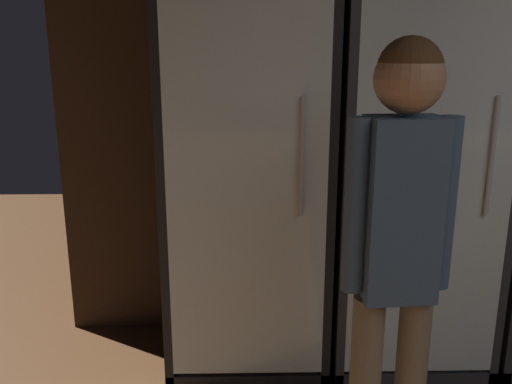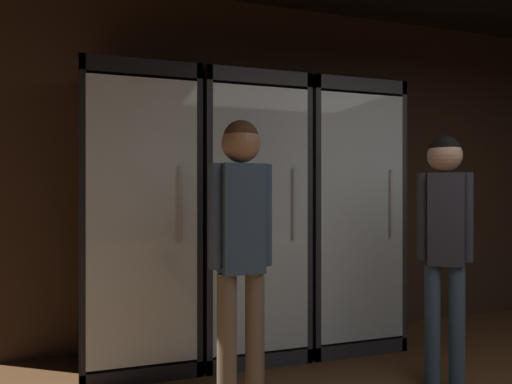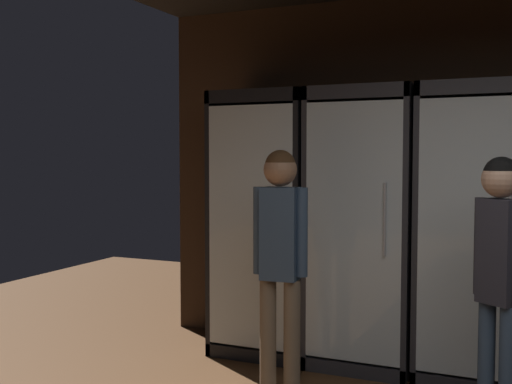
# 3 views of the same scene
# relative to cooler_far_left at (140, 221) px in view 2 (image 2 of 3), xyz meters

# --- Properties ---
(wall_back) EXTENTS (6.00, 0.06, 2.80)m
(wall_back) POSITION_rel_cooler_far_left_xyz_m (2.00, 0.33, 0.39)
(wall_back) COLOR #382619
(wall_back) RESTS_ON ground
(cooler_far_left) EXTENTS (0.76, 0.67, 2.06)m
(cooler_far_left) POSITION_rel_cooler_far_left_xyz_m (0.00, 0.00, 0.00)
(cooler_far_left) COLOR black
(cooler_far_left) RESTS_ON ground
(cooler_left) EXTENTS (0.76, 0.67, 2.06)m
(cooler_left) POSITION_rel_cooler_far_left_xyz_m (0.79, 0.00, 0.00)
(cooler_left) COLOR #2B2B30
(cooler_left) RESTS_ON ground
(cooler_center) EXTENTS (0.76, 0.67, 2.06)m
(cooler_center) POSITION_rel_cooler_far_left_xyz_m (1.58, 0.00, 0.01)
(cooler_center) COLOR #2B2B30
(cooler_center) RESTS_ON ground
(shopper_near) EXTENTS (0.36, 0.21, 1.61)m
(shopper_near) POSITION_rel_cooler_far_left_xyz_m (0.48, -0.95, -0.02)
(shopper_near) COLOR #72604C
(shopper_near) RESTS_ON ground
(shopper_far) EXTENTS (0.28, 0.23, 1.57)m
(shopper_far) POSITION_rel_cooler_far_left_xyz_m (1.78, -0.98, -0.01)
(shopper_far) COLOR #384C66
(shopper_far) RESTS_ON ground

